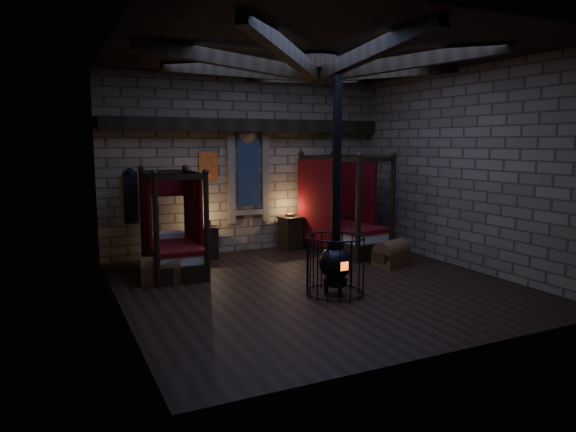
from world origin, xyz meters
name	(u,v)px	position (x,y,z in m)	size (l,w,h in m)	color
room	(315,81)	(0.00, 0.09, 3.74)	(7.02, 7.02, 4.29)	black
bed_left	(173,248)	(-2.19, 2.11, 0.51)	(1.13, 2.02, 2.06)	black
bed_right	(342,228)	(1.99, 2.34, 0.57)	(1.52, 2.38, 2.33)	black
trunk_left	(162,271)	(-2.59, 1.34, 0.23)	(0.81, 0.63, 0.53)	brown
trunk_right	(391,254)	(2.19, 0.61, 0.25)	(0.89, 0.72, 0.57)	brown
nightstand_left	(209,242)	(-1.14, 3.03, 0.38)	(0.56, 0.54, 0.90)	black
nightstand_right	(290,233)	(0.97, 3.12, 0.42)	(0.59, 0.57, 0.89)	black
stove	(335,260)	(0.01, -0.70, 0.63)	(1.02, 1.02, 4.05)	black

